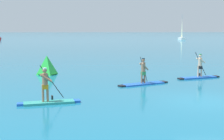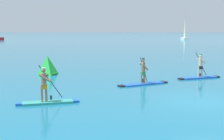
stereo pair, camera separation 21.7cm
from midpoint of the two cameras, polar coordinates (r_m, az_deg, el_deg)
name	(u,v)px [view 2 (the right image)]	position (r m, az deg, el deg)	size (l,w,h in m)	color
ground	(203,102)	(16.33, 16.10, -5.36)	(440.00, 440.00, 0.00)	#196B8C
paddleboarder_near_left	(47,96)	(15.52, -10.98, -4.43)	(2.93, 1.17, 1.82)	teal
paddleboarder_mid_center	(143,79)	(20.39, 5.81, -1.58)	(3.32, 1.91, 1.74)	blue
paddleboarder_far_right	(200,73)	(23.58, 15.38, -0.51)	(3.21, 1.45, 1.86)	blue
race_marker_buoy	(48,66)	(25.06, -11.00, 0.72)	(1.61, 1.61, 1.44)	green
sailboat_right_horizon	(184,36)	(95.82, 12.64, 5.89)	(1.19, 4.26, 7.40)	white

